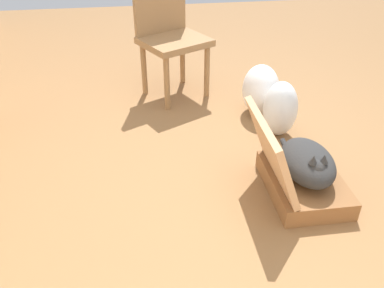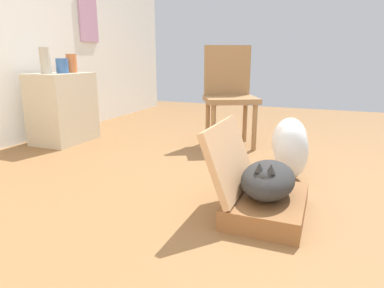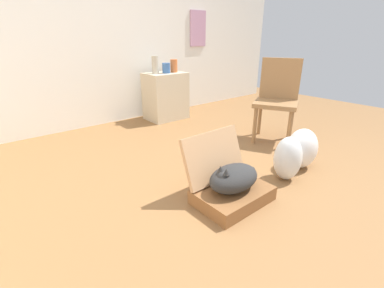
# 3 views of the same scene
# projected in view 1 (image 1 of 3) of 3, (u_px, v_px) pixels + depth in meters

# --- Properties ---
(ground_plane) EXTENTS (7.68, 7.68, 0.00)m
(ground_plane) POSITION_uv_depth(u_px,v_px,m) (228.00, 158.00, 2.63)
(ground_plane) COLOR olive
(ground_plane) RESTS_ON ground
(suitcase_base) EXTENTS (0.56, 0.40, 0.11)m
(suitcase_base) POSITION_uv_depth(u_px,v_px,m) (303.00, 183.00, 2.32)
(suitcase_base) COLOR brown
(suitcase_base) RESTS_ON ground
(suitcase_lid) EXTENTS (0.56, 0.18, 0.38)m
(suitcase_lid) POSITION_uv_depth(u_px,v_px,m) (271.00, 150.00, 2.16)
(suitcase_lid) COLOR tan
(suitcase_lid) RESTS_ON suitcase_base
(cat) EXTENTS (0.50, 0.28, 0.22)m
(cat) POSITION_uv_depth(u_px,v_px,m) (308.00, 162.00, 2.24)
(cat) COLOR #2D2D2D
(cat) RESTS_ON suitcase_base
(plastic_bag_white) EXTENTS (0.25, 0.23, 0.39)m
(plastic_bag_white) POSITION_uv_depth(u_px,v_px,m) (280.00, 109.00, 2.78)
(plastic_bag_white) COLOR silver
(plastic_bag_white) RESTS_ON ground
(plastic_bag_clear) EXTENTS (0.32, 0.27, 0.38)m
(plastic_bag_clear) POSITION_uv_depth(u_px,v_px,m) (261.00, 90.00, 3.03)
(plastic_bag_clear) COLOR white
(plastic_bag_clear) RESTS_ON ground
(chair) EXTENTS (0.60, 0.62, 0.95)m
(chair) POSITION_uv_depth(u_px,v_px,m) (169.00, 31.00, 3.17)
(chair) COLOR olive
(chair) RESTS_ON ground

